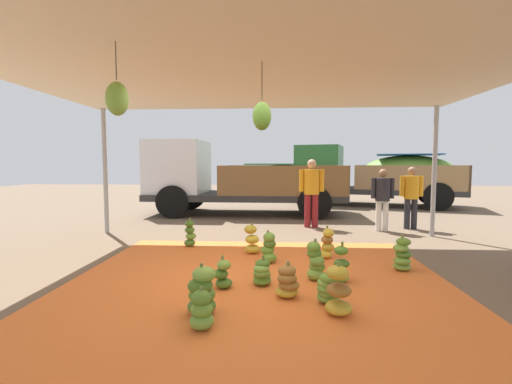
{
  "coord_description": "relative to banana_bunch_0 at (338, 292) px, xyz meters",
  "views": [
    {
      "loc": [
        0.23,
        -4.85,
        1.64
      ],
      "look_at": [
        -0.12,
        1.42,
        1.15
      ],
      "focal_mm": 24.76,
      "sensor_mm": 36.0,
      "label": 1
    }
  ],
  "objects": [
    {
      "name": "worker_2",
      "position": [
        0.25,
        5.42,
        0.77
      ],
      "size": [
        0.65,
        0.4,
        1.77
      ],
      "color": "maroon",
      "rests_on": "ground"
    },
    {
      "name": "worker_0",
      "position": [
        1.93,
        4.99,
        0.63
      ],
      "size": [
        0.56,
        0.34,
        1.52
      ],
      "color": "silver",
      "rests_on": "ground"
    },
    {
      "name": "tent_canopy",
      "position": [
        -0.92,
        0.99,
        2.65
      ],
      "size": [
        8.0,
        7.0,
        3.0
      ],
      "color": "#9EA0A5",
      "rests_on": "ground"
    },
    {
      "name": "worker_1",
      "position": [
        2.74,
        5.3,
        0.66
      ],
      "size": [
        0.58,
        0.35,
        1.58
      ],
      "color": "#26262D",
      "rests_on": "ground"
    },
    {
      "name": "banana_bunch_0",
      "position": [
        0.0,
        0.0,
        0.0
      ],
      "size": [
        0.39,
        0.39,
        0.59
      ],
      "color": "gold",
      "rests_on": "tarp_orange"
    },
    {
      "name": "banana_bunch_9",
      "position": [
        -2.38,
        3.09,
        -0.01
      ],
      "size": [
        0.31,
        0.31,
        0.57
      ],
      "color": "#477523",
      "rests_on": "tarp_orange"
    },
    {
      "name": "banana_bunch_10",
      "position": [
        -0.11,
        1.17,
        0.01
      ],
      "size": [
        0.32,
        0.32,
        0.59
      ],
      "color": "#75A83D",
      "rests_on": "tarp_orange"
    },
    {
      "name": "banana_bunch_11",
      "position": [
        -1.11,
        2.57,
        -0.01
      ],
      "size": [
        0.34,
        0.34,
        0.57
      ],
      "color": "gold",
      "rests_on": "tarp_orange"
    },
    {
      "name": "banana_bunch_12",
      "position": [
        -0.79,
        2.01,
        -0.01
      ],
      "size": [
        0.36,
        0.38,
        0.54
      ],
      "color": "#60932D",
      "rests_on": "tarp_orange"
    },
    {
      "name": "banana_bunch_8",
      "position": [
        -0.07,
        0.31,
        -0.08
      ],
      "size": [
        0.34,
        0.34,
        0.42
      ],
      "color": "#75A83D",
      "rests_on": "tarp_orange"
    },
    {
      "name": "banana_bunch_5",
      "position": [
        1.26,
        1.67,
        -0.01
      ],
      "size": [
        0.37,
        0.4,
        0.56
      ],
      "color": "#75A83D",
      "rests_on": "tarp_orange"
    },
    {
      "name": "banana_bunch_7",
      "position": [
        -1.37,
        0.75,
        -0.07
      ],
      "size": [
        0.3,
        0.28,
        0.43
      ],
      "color": "#477523",
      "rests_on": "tarp_orange"
    },
    {
      "name": "banana_bunch_6",
      "position": [
        -0.53,
        0.49,
        -0.07
      ],
      "size": [
        0.39,
        0.39,
        0.44
      ],
      "color": "gold",
      "rests_on": "tarp_orange"
    },
    {
      "name": "banana_bunch_3",
      "position": [
        -1.41,
        -0.4,
        -0.07
      ],
      "size": [
        0.28,
        0.29,
        0.42
      ],
      "color": "#6B9E38",
      "rests_on": "tarp_orange"
    },
    {
      "name": "tarp_orange",
      "position": [
        -0.92,
        1.09,
        -0.25
      ],
      "size": [
        5.28,
        4.91,
        0.01
      ],
      "primitive_type": "cube",
      "color": "orange",
      "rests_on": "ground"
    },
    {
      "name": "ground_plane",
      "position": [
        -0.92,
        4.09,
        -0.26
      ],
      "size": [
        40.0,
        40.0,
        0.0
      ],
      "primitive_type": "plane",
      "color": "brown"
    },
    {
      "name": "banana_bunch_4",
      "position": [
        0.21,
        2.32,
        -0.0
      ],
      "size": [
        0.31,
        0.28,
        0.57
      ],
      "color": "gold",
      "rests_on": "tarp_orange"
    },
    {
      "name": "banana_bunch_2",
      "position": [
        0.23,
        1.1,
        -0.02
      ],
      "size": [
        0.33,
        0.34,
        0.56
      ],
      "color": "#6B9E38",
      "rests_on": "tarp_orange"
    },
    {
      "name": "cargo_truck_far",
      "position": [
        3.16,
        10.57,
        0.99
      ],
      "size": [
        6.59,
        3.93,
        2.4
      ],
      "color": "#2D2D2D",
      "rests_on": "ground"
    },
    {
      "name": "banana_bunch_13",
      "position": [
        -0.86,
        0.91,
        -0.09
      ],
      "size": [
        0.33,
        0.38,
        0.4
      ],
      "color": "#60932D",
      "rests_on": "tarp_orange"
    },
    {
      "name": "banana_bunch_1",
      "position": [
        -1.48,
        -0.05,
        -0.01
      ],
      "size": [
        0.44,
        0.44,
        0.56
      ],
      "color": "#477523",
      "rests_on": "tarp_orange"
    },
    {
      "name": "cargo_truck_main",
      "position": [
        -1.98,
        7.81,
        0.91
      ],
      "size": [
        6.35,
        2.55,
        2.4
      ],
      "color": "#2D2D2D",
      "rests_on": "ground"
    }
  ]
}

